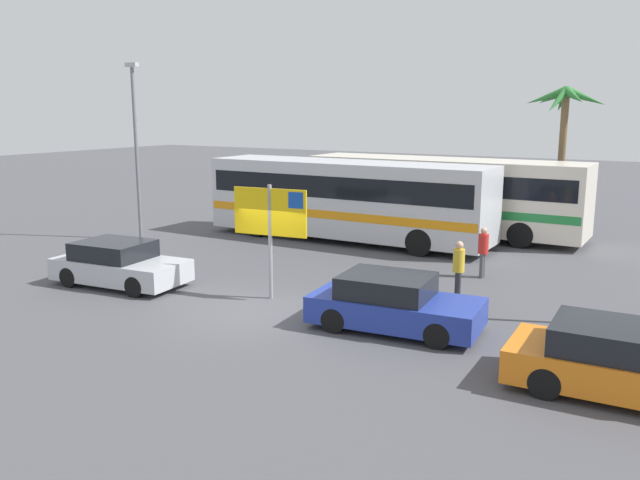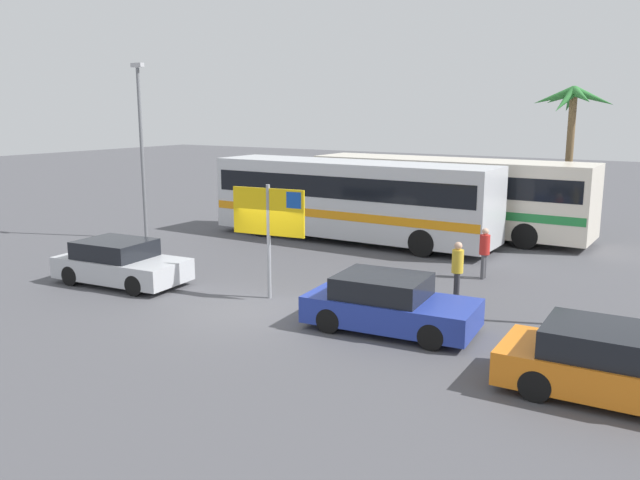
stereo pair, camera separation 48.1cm
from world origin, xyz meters
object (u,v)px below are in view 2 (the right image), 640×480
(car_orange, at_px, (618,366))
(bus_rear_coach, at_px, (448,192))
(bus_front_coach, at_px, (351,197))
(pedestrian_near_sign, at_px, (457,267))
(ferry_sign, at_px, (270,216))
(car_blue, at_px, (389,304))
(pedestrian_crossing_lot, at_px, (485,249))
(car_silver, at_px, (120,263))

(car_orange, bearing_deg, bus_rear_coach, 120.25)
(bus_front_coach, bearing_deg, pedestrian_near_sign, -41.29)
(ferry_sign, bearing_deg, car_blue, -16.26)
(car_blue, xyz_separation_m, pedestrian_near_sign, (0.53, 3.14, 0.34))
(bus_rear_coach, bearing_deg, car_blue, -74.78)
(bus_rear_coach, distance_m, car_blue, 12.79)
(pedestrian_crossing_lot, bearing_deg, bus_front_coach, 154.29)
(bus_front_coach, bearing_deg, car_orange, -41.97)
(pedestrian_crossing_lot, relative_size, pedestrian_near_sign, 0.96)
(car_silver, bearing_deg, car_blue, -2.30)
(pedestrian_crossing_lot, bearing_deg, ferry_sign, -129.83)
(car_silver, xyz_separation_m, car_blue, (8.77, 0.51, -0.00))
(bus_rear_coach, relative_size, car_blue, 2.78)
(car_blue, relative_size, pedestrian_crossing_lot, 2.62)
(ferry_sign, relative_size, car_orange, 0.73)
(car_silver, relative_size, pedestrian_crossing_lot, 2.61)
(bus_rear_coach, relative_size, car_silver, 2.79)
(car_silver, distance_m, car_blue, 8.79)
(bus_rear_coach, distance_m, pedestrian_crossing_lot, 7.41)
(bus_front_coach, bearing_deg, car_blue, -55.73)
(pedestrian_near_sign, bearing_deg, bus_front_coach, -71.92)
(car_silver, bearing_deg, ferry_sign, 7.80)
(bus_rear_coach, xyz_separation_m, pedestrian_crossing_lot, (3.71, -6.36, -0.85))
(bus_rear_coach, relative_size, ferry_sign, 3.64)
(pedestrian_crossing_lot, bearing_deg, pedestrian_near_sign, -87.26)
(car_blue, height_order, pedestrian_crossing_lot, pedestrian_crossing_lot)
(bus_rear_coach, distance_m, car_orange, 16.04)
(ferry_sign, xyz_separation_m, car_orange, (9.19, -1.86, -1.69))
(car_silver, relative_size, car_orange, 0.96)
(bus_front_coach, xyz_separation_m, car_silver, (-2.65, -9.50, -1.15))
(bus_rear_coach, xyz_separation_m, car_orange, (8.57, -13.51, -1.15))
(car_orange, relative_size, car_blue, 1.04)
(bus_rear_coach, xyz_separation_m, ferry_sign, (-0.62, -11.65, 0.54))
(pedestrian_crossing_lot, height_order, pedestrian_near_sign, pedestrian_near_sign)
(ferry_sign, xyz_separation_m, car_silver, (-4.81, -1.15, -1.69))
(bus_rear_coach, height_order, pedestrian_crossing_lot, bus_rear_coach)
(pedestrian_near_sign, bearing_deg, car_orange, 106.45)
(bus_front_coach, distance_m, car_orange, 15.30)
(ferry_sign, xyz_separation_m, car_blue, (3.96, -0.64, -1.69))
(car_orange, height_order, pedestrian_crossing_lot, pedestrian_crossing_lot)
(bus_front_coach, xyz_separation_m, bus_rear_coach, (2.78, 3.31, 0.00))
(bus_front_coach, height_order, car_silver, bus_front_coach)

